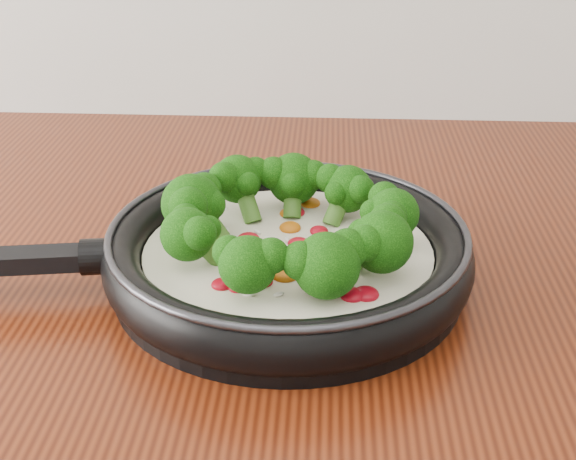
{
  "coord_description": "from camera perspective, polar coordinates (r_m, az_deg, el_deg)",
  "views": [
    {
      "loc": [
        0.02,
        0.47,
        1.24
      ],
      "look_at": [
        -0.01,
        1.05,
        0.95
      ],
      "focal_mm": 48.81,
      "sensor_mm": 36.0,
      "label": 1
    }
  ],
  "objects": [
    {
      "name": "skillet",
      "position": [
        0.66,
        -0.24,
        -1.32
      ],
      "size": [
        0.5,
        0.36,
        0.09
      ],
      "color": "black",
      "rests_on": "counter"
    }
  ]
}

